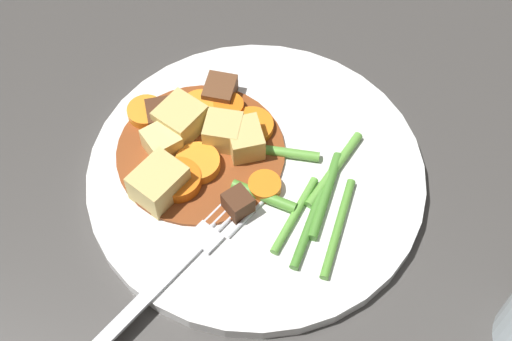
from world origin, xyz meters
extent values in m
plane|color=#423F3D|center=(0.00, 0.00, 0.00)|extent=(3.00, 3.00, 0.00)
cylinder|color=white|center=(0.00, 0.00, 0.01)|extent=(0.26, 0.26, 0.01)
cylinder|color=brown|center=(0.05, -0.01, 0.01)|extent=(0.13, 0.13, 0.00)
cylinder|color=orange|center=(0.06, 0.02, 0.02)|extent=(0.05, 0.05, 0.01)
cylinder|color=orange|center=(0.10, -0.04, 0.02)|extent=(0.04, 0.04, 0.01)
cylinder|color=orange|center=(0.01, -0.04, 0.02)|extent=(0.04, 0.04, 0.01)
cylinder|color=orange|center=(-0.01, 0.02, 0.02)|extent=(0.04, 0.04, 0.01)
cylinder|color=orange|center=(0.05, -0.05, 0.02)|extent=(0.05, 0.05, 0.01)
cylinder|color=orange|center=(0.03, -0.05, 0.02)|extent=(0.03, 0.03, 0.01)
cylinder|color=orange|center=(0.04, 0.01, 0.02)|extent=(0.05, 0.05, 0.01)
cube|color=#DBBC6B|center=(0.07, 0.03, 0.03)|extent=(0.05, 0.05, 0.03)
cube|color=#DBBC6B|center=(0.01, -0.02, 0.03)|extent=(0.04, 0.04, 0.03)
cube|color=#E5CC7A|center=(0.08, -0.01, 0.02)|extent=(0.04, 0.04, 0.02)
cube|color=#DBBC6B|center=(0.03, -0.02, 0.03)|extent=(0.03, 0.03, 0.03)
cube|color=#DBBC6B|center=(0.07, -0.03, 0.03)|extent=(0.04, 0.04, 0.03)
cube|color=brown|center=(0.04, -0.07, 0.02)|extent=(0.03, 0.03, 0.02)
cube|color=#4C2B19|center=(0.01, 0.04, 0.02)|extent=(0.03, 0.03, 0.02)
cube|color=#4C2B19|center=(0.08, -0.03, 0.02)|extent=(0.03, 0.03, 0.02)
cylinder|color=#4C8E33|center=(-0.05, 0.05, 0.02)|extent=(0.02, 0.07, 0.01)
cylinder|color=#66AD42|center=(-0.04, 0.04, 0.02)|extent=(0.03, 0.07, 0.01)
cylinder|color=#4C8E33|center=(-0.06, 0.02, 0.02)|extent=(0.02, 0.08, 0.01)
cylinder|color=#599E38|center=(-0.01, 0.02, 0.02)|extent=(0.05, 0.02, 0.01)
cylinder|color=#599E38|center=(-0.07, 0.04, 0.02)|extent=(0.02, 0.08, 0.01)
cylinder|color=#66AD42|center=(-0.06, -0.01, 0.02)|extent=(0.04, 0.07, 0.01)
cylinder|color=#66AD42|center=(-0.02, -0.02, 0.02)|extent=(0.06, 0.01, 0.01)
cube|color=silver|center=(0.06, 0.12, 0.01)|extent=(0.07, 0.10, 0.00)
cube|color=silver|center=(0.03, 0.06, 0.01)|extent=(0.03, 0.03, 0.00)
cylinder|color=silver|center=(0.00, 0.04, 0.01)|extent=(0.02, 0.04, 0.00)
cylinder|color=silver|center=(0.01, 0.04, 0.01)|extent=(0.02, 0.04, 0.00)
cylinder|color=silver|center=(0.01, 0.04, 0.01)|extent=(0.02, 0.04, 0.00)
cylinder|color=silver|center=(0.02, 0.03, 0.01)|extent=(0.02, 0.04, 0.00)
camera|label=1|loc=(-0.05, 0.30, 0.49)|focal=50.83mm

